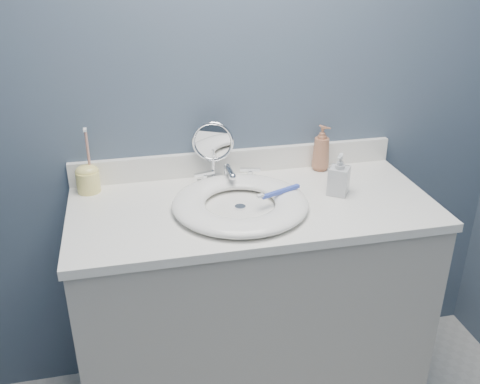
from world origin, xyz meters
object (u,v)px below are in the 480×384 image
object	(u,v)px
soap_bottle_clear	(339,174)
makeup_mirror	(213,148)
soap_bottle_amber	(321,148)
toothbrush_holder	(88,177)

from	to	relation	value
soap_bottle_clear	makeup_mirror	bearing A→B (deg)	-172.72
makeup_mirror	soap_bottle_amber	xyz separation A→B (m)	(0.42, 0.00, -0.03)
soap_bottle_amber	toothbrush_holder	world-z (taller)	toothbrush_holder
soap_bottle_amber	soap_bottle_clear	bearing A→B (deg)	-128.09
soap_bottle_clear	toothbrush_holder	distance (m)	0.87
makeup_mirror	soap_bottle_clear	distance (m)	0.46
soap_bottle_amber	toothbrush_holder	size ratio (longest dim) A/B	0.75
soap_bottle_amber	makeup_mirror	bearing A→B (deg)	146.35
soap_bottle_clear	toothbrush_holder	size ratio (longest dim) A/B	0.63
makeup_mirror	soap_bottle_clear	bearing A→B (deg)	-13.77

